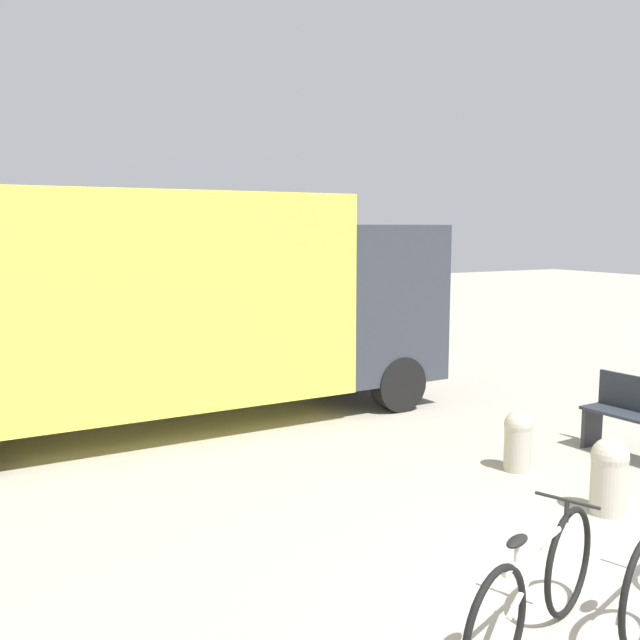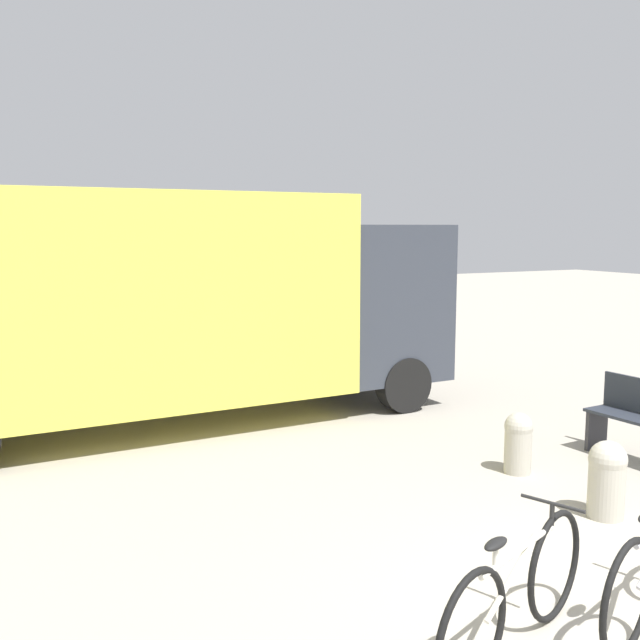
% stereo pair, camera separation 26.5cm
% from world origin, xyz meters
% --- Properties ---
extents(delivery_truck, '(8.16, 2.43, 3.09)m').
position_xyz_m(delivery_truck, '(-1.90, 6.66, 1.69)').
color(delivery_truck, '#EAE04C').
rests_on(delivery_truck, ground).
extents(bicycle_near, '(1.74, 0.74, 0.86)m').
position_xyz_m(bicycle_near, '(-1.21, 0.49, 0.40)').
color(bicycle_near, black).
rests_on(bicycle_near, ground).
extents(bollard_near_bench, '(0.34, 0.34, 0.72)m').
position_xyz_m(bollard_near_bench, '(1.00, 1.77, 0.39)').
color(bollard_near_bench, '#B2AD9E').
rests_on(bollard_near_bench, ground).
extents(bollard_far_bench, '(0.31, 0.31, 0.67)m').
position_xyz_m(bollard_far_bench, '(1.10, 3.05, 0.36)').
color(bollard_far_bench, '#B2AD9E').
rests_on(bollard_far_bench, ground).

